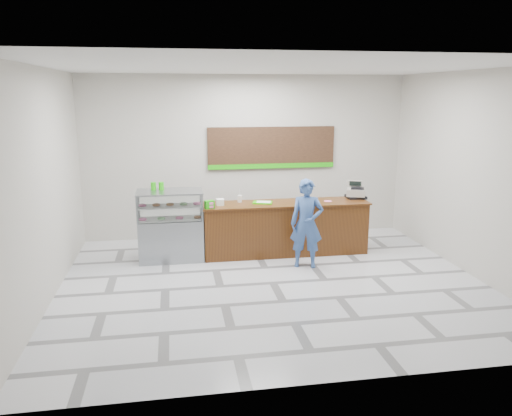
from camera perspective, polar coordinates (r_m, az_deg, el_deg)
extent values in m
plane|color=silver|center=(8.47, 1.97, -8.56)|extent=(7.00, 7.00, 0.00)
plane|color=#BCB7AC|center=(10.91, -1.10, 5.85)|extent=(7.00, 0.00, 7.00)
plane|color=silver|center=(7.88, 2.18, 15.83)|extent=(7.00, 7.00, 0.00)
cube|color=#592E0F|center=(9.86, 3.34, -2.37)|extent=(3.20, 0.70, 1.00)
cube|color=#592E0F|center=(9.73, 3.38, 0.55)|extent=(3.26, 0.76, 0.03)
cube|color=gray|center=(9.65, -9.65, -3.49)|extent=(1.20, 0.70, 0.80)
cube|color=white|center=(9.49, -9.80, 0.27)|extent=(1.20, 0.70, 0.50)
cube|color=gray|center=(9.43, -9.86, 1.84)|extent=(1.22, 0.72, 0.03)
cube|color=silver|center=(9.54, -9.75, -1.08)|extent=(1.14, 0.64, 0.02)
cube|color=silver|center=(9.49, -9.80, 0.33)|extent=(1.14, 0.64, 0.02)
torus|color=pink|center=(9.45, -12.78, -1.13)|extent=(0.15, 0.15, 0.05)
torus|color=#83C87A|center=(9.44, -10.77, -1.06)|extent=(0.15, 0.15, 0.05)
torus|color=pink|center=(9.44, -8.74, -0.98)|extent=(0.15, 0.15, 0.05)
torus|color=#A35D31|center=(9.45, -6.72, -0.91)|extent=(0.15, 0.15, 0.05)
torus|color=pink|center=(9.55, -12.81, 0.48)|extent=(0.15, 0.15, 0.05)
torus|color=#A35D31|center=(9.53, -11.31, 0.54)|extent=(0.15, 0.15, 0.05)
torus|color=#A35D31|center=(9.53, -9.81, 0.60)|extent=(0.15, 0.15, 0.05)
torus|color=#83C87A|center=(9.53, -8.31, 0.65)|extent=(0.15, 0.15, 0.05)
torus|color=pink|center=(9.54, -6.81, 0.71)|extent=(0.15, 0.15, 0.05)
cube|color=black|center=(10.94, 1.80, 6.92)|extent=(2.80, 0.05, 0.90)
cube|color=#20BB0C|center=(10.97, 1.82, 4.82)|extent=(2.80, 0.02, 0.10)
cube|color=black|center=(10.32, 11.33, 1.27)|extent=(0.36, 0.36, 0.05)
cube|color=gray|center=(10.30, 11.35, 1.81)|extent=(0.48, 0.49, 0.14)
cube|color=black|center=(10.21, 11.52, 2.23)|extent=(0.30, 0.26, 0.04)
cube|color=gray|center=(10.37, 11.18, 2.71)|extent=(0.32, 0.20, 0.14)
cube|color=black|center=(10.32, 11.28, 2.76)|extent=(0.22, 0.10, 0.09)
cube|color=black|center=(9.86, 6.08, 0.87)|extent=(0.09, 0.16, 0.04)
cube|color=#2DCD00|center=(9.67, 0.76, 0.64)|extent=(0.42, 0.35, 0.02)
cube|color=white|center=(9.67, 0.88, 0.71)|extent=(0.30, 0.25, 0.00)
cube|color=white|center=(9.49, -4.13, 0.68)|extent=(0.14, 0.14, 0.12)
cylinder|color=silver|center=(9.74, -1.87, 1.07)|extent=(0.09, 0.09, 0.13)
cube|color=#20BB0C|center=(9.24, -5.35, 0.40)|extent=(0.19, 0.15, 0.15)
cylinder|color=pink|center=(9.92, 8.22, 0.78)|extent=(0.16, 0.16, 0.00)
cylinder|color=#20BB0C|center=(9.57, -11.65, 2.46)|extent=(0.09, 0.09, 0.15)
cylinder|color=#20BB0C|center=(9.56, -10.77, 2.50)|extent=(0.10, 0.10, 0.15)
imported|color=#345591|center=(9.06, 5.81, -1.77)|extent=(0.67, 0.53, 1.62)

